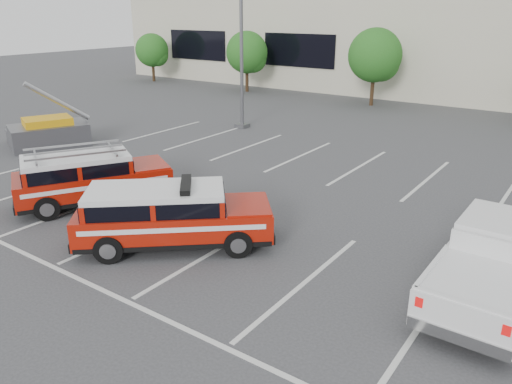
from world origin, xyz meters
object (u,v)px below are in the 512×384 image
convention_building (500,26)px  fire_chief_suv (171,220)px  tree_far_left (153,51)px  white_pickup (493,266)px  tree_mid_left (376,57)px  tree_left (248,54)px  light_pole_left (241,24)px  ladder_suv (91,182)px  utility_rig (47,133)px

convention_building → fire_chief_suv: size_ratio=12.12×
convention_building → tree_far_left: (-25.09, -9.82, -2.22)m
tree_far_left → white_pickup: bearing=-32.7°
tree_mid_left → tree_left: bearing=-180.0°
light_pole_left → white_pickup: 17.95m
light_pole_left → ladder_suv: light_pole_left is taller
ladder_suv → utility_rig: 8.35m
tree_left → ladder_suv: (9.51, -21.61, -2.03)m
tree_mid_left → light_pole_left: light_pole_left is taller
tree_left → tree_mid_left: bearing=0.0°
utility_rig → fire_chief_suv: bearing=4.4°
tree_far_left → fire_chief_suv: (23.76, -22.33, -1.79)m
tree_left → fire_chief_suv: tree_left is taller
ladder_suv → utility_rig: bearing=-174.3°
light_pole_left → ladder_suv: 12.66m
fire_chief_suv → tree_left: bearing=170.9°
tree_far_left → tree_left: size_ratio=0.90×
fire_chief_suv → tree_mid_left: bearing=148.8°
tree_left → light_pole_left: bearing=-55.5°
ladder_suv → utility_rig: size_ratio=1.26×
convention_building → fire_chief_suv: bearing=-92.4°
utility_rig → tree_mid_left: bearing=89.6°
tree_far_left → ladder_suv: size_ratio=0.80×
light_pole_left → fire_chief_suv: light_pole_left is taller
utility_rig → ladder_suv: bearing=-0.6°
fire_chief_suv → white_pickup: 7.73m
ladder_suv → light_pole_left: bearing=132.7°
white_pickup → light_pole_left: bearing=145.3°
convention_building → ladder_suv: bearing=-100.1°
light_pole_left → ladder_suv: bearing=-77.3°
tree_far_left → white_pickup: tree_far_left is taller
convention_building → white_pickup: (6.04, -29.84, -4.07)m
tree_mid_left → convention_building: bearing=62.6°
fire_chief_suv → ladder_suv: (-4.24, 0.71, 0.02)m
tree_far_left → light_pole_left: 19.85m
light_pole_left → utility_rig: light_pole_left is taller
convention_building → tree_left: size_ratio=13.58×
tree_far_left → convention_building: bearing=21.4°
fire_chief_suv → ladder_suv: 4.30m
tree_far_left → white_pickup: size_ratio=0.75×
convention_building → fire_chief_suv: convention_building is taller
tree_mid_left → light_pole_left: (-3.09, -10.05, 2.14)m
light_pole_left → utility_rig: bearing=-121.6°
tree_left → fire_chief_suv: bearing=-58.4°
tree_left → ladder_suv: bearing=-66.2°
fire_chief_suv → white_pickup: bearing=66.6°
tree_left → ladder_suv: 23.70m
fire_chief_suv → tree_far_left: bearing=-174.0°
convention_building → ladder_suv: 32.17m
light_pole_left → utility_rig: (-5.00, -8.14, -4.59)m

